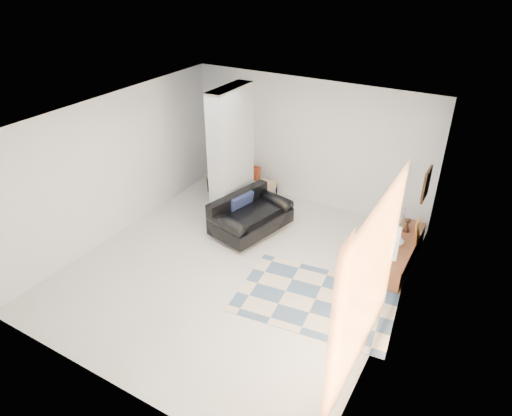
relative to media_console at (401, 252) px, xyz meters
The scene contains 17 objects.
floor 3.04m from the media_console, 146.08° to the right, with size 6.00×6.00×0.00m, color beige.
ceiling 3.99m from the media_console, 146.08° to the right, with size 6.00×6.00×0.00m, color white.
wall_back 3.08m from the media_console, 152.61° to the left, with size 6.00×6.00×0.00m, color silver.
wall_front 5.46m from the media_console, 118.23° to the right, with size 6.00×6.00×0.00m, color silver.
wall_left 5.66m from the media_console, 162.18° to the right, with size 6.00×6.00×0.00m, color silver.
wall_right 2.09m from the media_console, 82.28° to the right, with size 6.00×6.00×0.00m, color silver.
partition_column 3.81m from the media_console, behind, with size 0.35×1.20×2.80m, color #A9AEB0.
hallway_door 4.86m from the media_console, 164.68° to the left, with size 0.85×0.06×2.04m, color beige.
curtain 3.11m from the media_console, 86.98° to the right, with size 2.55×2.55×0.00m, color #FF8F43.
wall_art 1.46m from the media_console, ahead, with size 0.04×0.45×0.55m, color #351D0E.
media_console is the anchor object (origin of this frame).
loveseat 3.02m from the media_console, behind, with size 1.29×1.79×0.76m.
daybed 4.03m from the media_console, 168.68° to the left, with size 1.64×0.82×0.77m.
area_rug 2.01m from the media_console, 117.35° to the right, with size 2.54×1.70×0.01m, color beige.
cylinder_lamp 0.78m from the media_console, 91.98° to the right, with size 0.12×0.12×0.64m, color white.
bronze_figurine 0.56m from the media_console, 96.37° to the left, with size 0.14×0.14×0.27m, color #331F16, non-canonical shape.
vase 0.30m from the media_console, 123.14° to the right, with size 0.18×0.18×0.19m, color white.
Camera 1 is at (3.67, -5.63, 5.05)m, focal length 32.00 mm.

